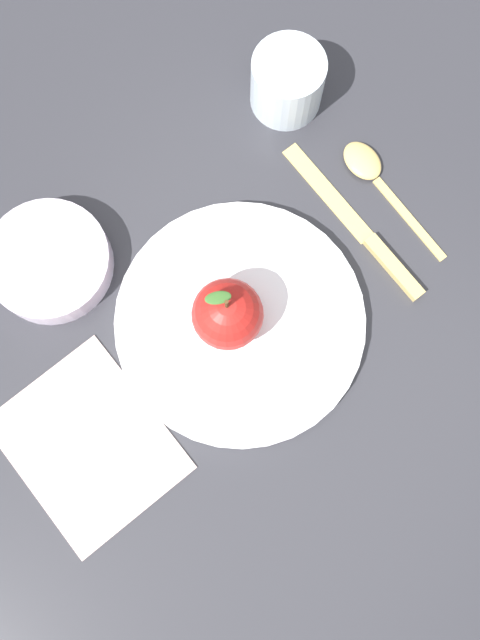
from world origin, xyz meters
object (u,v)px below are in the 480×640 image
object	(u,v)px
dinner_plate	(240,322)
knife	(365,235)
linen_napkin	(88,444)
cup	(288,80)
spoon	(372,172)
apple	(228,315)
side_bowl	(49,261)

from	to	relation	value
dinner_plate	knife	bearing A→B (deg)	-111.46
knife	linen_napkin	bearing A→B (deg)	70.25
dinner_plate	cup	size ratio (longest dim) A/B	3.27
dinner_plate	linen_napkin	distance (m)	0.19
dinner_plate	spoon	world-z (taller)	dinner_plate
knife	spoon	size ratio (longest dim) A/B	1.31
apple	side_bowl	bearing A→B (deg)	13.53
cup	knife	bearing A→B (deg)	149.82
dinner_plate	side_bowl	world-z (taller)	side_bowl
dinner_plate	knife	world-z (taller)	dinner_plate
dinner_plate	spoon	distance (m)	0.21
dinner_plate	spoon	bearing A→B (deg)	-98.03
dinner_plate	linen_napkin	xyz separation A→B (m)	(0.06, 0.18, -0.01)
apple	cup	xyz separation A→B (m)	(0.09, -0.25, -0.01)
cup	linen_napkin	size ratio (longest dim) A/B	0.46
apple	cup	world-z (taller)	apple
linen_napkin	cup	bearing A→B (deg)	-85.46
apple	side_bowl	distance (m)	0.20
side_bowl	linen_napkin	bearing A→B (deg)	136.30
cup	knife	size ratio (longest dim) A/B	0.38
knife	spoon	world-z (taller)	spoon
apple	side_bowl	xyz separation A→B (m)	(0.19, 0.05, -0.03)
knife	apple	bearing A→B (deg)	66.79
apple	linen_napkin	bearing A→B (deg)	73.49
side_bowl	cup	xyz separation A→B (m)	(-0.10, -0.29, 0.02)
apple	linen_napkin	size ratio (longest dim) A/B	0.51
knife	dinner_plate	bearing A→B (deg)	68.54
apple	spoon	size ratio (longest dim) A/B	0.55
apple	dinner_plate	bearing A→B (deg)	-139.74
cup	knife	xyz separation A→B (m)	(-0.15, 0.09, -0.03)
spoon	cup	bearing A→B (deg)	-11.69
apple	cup	size ratio (longest dim) A/B	1.11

